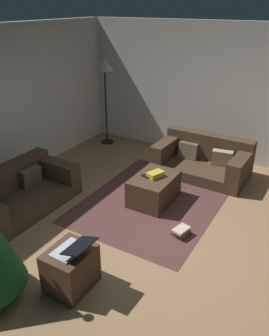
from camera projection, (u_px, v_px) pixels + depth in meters
ground_plane at (156, 240)px, 4.61m from camera, size 6.40×6.40×0.00m
corner_partition at (234, 95)px, 6.48m from camera, size 0.12×6.40×2.60m
couch_left at (17, 192)px, 5.27m from camera, size 1.71×0.95×0.62m
couch_right at (203, 159)px, 6.33m from camera, size 0.99×1.68×0.69m
ottoman at (154, 189)px, 5.43m from camera, size 0.83×0.58×0.44m
gift_box at (156, 174)px, 5.31m from camera, size 0.29×0.24×0.08m
tv_remote at (146, 176)px, 5.32m from camera, size 0.09×0.17×0.02m
side_table at (71, 269)px, 3.77m from camera, size 0.52×0.44×0.49m
laptop at (73, 249)px, 3.61m from camera, size 0.37×0.43×0.18m
book_stack at (181, 231)px, 4.69m from camera, size 0.30×0.25×0.13m
corner_lamp at (105, 72)px, 7.13m from camera, size 0.36×0.36×1.84m
area_rug at (154, 201)px, 5.53m from camera, size 2.60×2.00×0.01m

